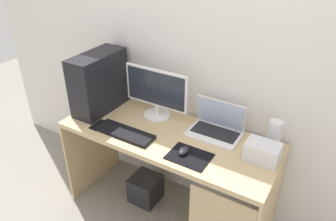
{
  "coord_description": "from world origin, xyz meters",
  "views": [
    {
      "loc": [
        0.94,
        -1.56,
        1.97
      ],
      "look_at": [
        0.0,
        0.0,
        0.93
      ],
      "focal_mm": 34.41,
      "sensor_mm": 36.0,
      "label": 1
    }
  ],
  "objects_px": {
    "mouse_left": "(184,151)",
    "subwoofer": "(146,188)",
    "monitor": "(156,93)",
    "speaker": "(274,135)",
    "pc_tower": "(99,82)",
    "laptop": "(216,127)",
    "projector": "(262,152)",
    "cell_phone": "(99,125)",
    "keyboard": "(125,133)"
  },
  "relations": [
    {
      "from": "speaker",
      "to": "cell_phone",
      "type": "height_order",
      "value": "speaker"
    },
    {
      "from": "speaker",
      "to": "mouse_left",
      "type": "distance_m",
      "value": 0.57
    },
    {
      "from": "keyboard",
      "to": "subwoofer",
      "type": "xyz_separation_m",
      "value": [
        0.02,
        0.18,
        -0.65
      ]
    },
    {
      "from": "cell_phone",
      "to": "monitor",
      "type": "bearing_deg",
      "value": 49.67
    },
    {
      "from": "mouse_left",
      "to": "cell_phone",
      "type": "relative_size",
      "value": 0.74
    },
    {
      "from": "laptop",
      "to": "subwoofer",
      "type": "relative_size",
      "value": 1.58
    },
    {
      "from": "laptop",
      "to": "mouse_left",
      "type": "distance_m",
      "value": 0.33
    },
    {
      "from": "keyboard",
      "to": "subwoofer",
      "type": "bearing_deg",
      "value": 85.0
    },
    {
      "from": "speaker",
      "to": "subwoofer",
      "type": "xyz_separation_m",
      "value": [
        -0.88,
        -0.18,
        -0.73
      ]
    },
    {
      "from": "pc_tower",
      "to": "speaker",
      "type": "xyz_separation_m",
      "value": [
        1.27,
        0.17,
        -0.12
      ]
    },
    {
      "from": "monitor",
      "to": "mouse_left",
      "type": "relative_size",
      "value": 5.21
    },
    {
      "from": "pc_tower",
      "to": "monitor",
      "type": "bearing_deg",
      "value": 15.88
    },
    {
      "from": "cell_phone",
      "to": "pc_tower",
      "type": "bearing_deg",
      "value": 125.95
    },
    {
      "from": "keyboard",
      "to": "projector",
      "type": "bearing_deg",
      "value": 13.29
    },
    {
      "from": "pc_tower",
      "to": "mouse_left",
      "type": "xyz_separation_m",
      "value": [
        0.82,
        -0.18,
        -0.2
      ]
    },
    {
      "from": "pc_tower",
      "to": "laptop",
      "type": "xyz_separation_m",
      "value": [
        0.89,
        0.14,
        -0.18
      ]
    },
    {
      "from": "subwoofer",
      "to": "keyboard",
      "type": "bearing_deg",
      "value": -95.0
    },
    {
      "from": "mouse_left",
      "to": "cell_phone",
      "type": "xyz_separation_m",
      "value": [
        -0.67,
        -0.03,
        -0.02
      ]
    },
    {
      "from": "speaker",
      "to": "subwoofer",
      "type": "bearing_deg",
      "value": -168.29
    },
    {
      "from": "speaker",
      "to": "subwoofer",
      "type": "height_order",
      "value": "speaker"
    },
    {
      "from": "mouse_left",
      "to": "pc_tower",
      "type": "bearing_deg",
      "value": 167.8
    },
    {
      "from": "mouse_left",
      "to": "subwoofer",
      "type": "distance_m",
      "value": 0.8
    },
    {
      "from": "monitor",
      "to": "projector",
      "type": "height_order",
      "value": "monitor"
    },
    {
      "from": "mouse_left",
      "to": "cell_phone",
      "type": "bearing_deg",
      "value": -177.53
    },
    {
      "from": "monitor",
      "to": "laptop",
      "type": "bearing_deg",
      "value": 2.72
    },
    {
      "from": "speaker",
      "to": "cell_phone",
      "type": "distance_m",
      "value": 1.18
    },
    {
      "from": "mouse_left",
      "to": "cell_phone",
      "type": "distance_m",
      "value": 0.67
    },
    {
      "from": "speaker",
      "to": "projector",
      "type": "relative_size",
      "value": 0.98
    },
    {
      "from": "pc_tower",
      "to": "mouse_left",
      "type": "relative_size",
      "value": 4.74
    },
    {
      "from": "pc_tower",
      "to": "projector",
      "type": "distance_m",
      "value": 1.26
    },
    {
      "from": "projector",
      "to": "keyboard",
      "type": "xyz_separation_m",
      "value": [
        -0.87,
        -0.21,
        -0.05
      ]
    },
    {
      "from": "monitor",
      "to": "laptop",
      "type": "height_order",
      "value": "monitor"
    },
    {
      "from": "speaker",
      "to": "pc_tower",
      "type": "bearing_deg",
      "value": -172.39
    },
    {
      "from": "mouse_left",
      "to": "subwoofer",
      "type": "relative_size",
      "value": 0.43
    },
    {
      "from": "cell_phone",
      "to": "projector",
      "type": "bearing_deg",
      "value": 11.07
    },
    {
      "from": "pc_tower",
      "to": "projector",
      "type": "xyz_separation_m",
      "value": [
        1.25,
        0.01,
        -0.16
      ]
    },
    {
      "from": "monitor",
      "to": "keyboard",
      "type": "relative_size",
      "value": 1.19
    },
    {
      "from": "pc_tower",
      "to": "monitor",
      "type": "xyz_separation_m",
      "value": [
        0.43,
        0.12,
        -0.03
      ]
    },
    {
      "from": "monitor",
      "to": "subwoofer",
      "type": "distance_m",
      "value": 0.84
    },
    {
      "from": "speaker",
      "to": "subwoofer",
      "type": "distance_m",
      "value": 1.16
    },
    {
      "from": "pc_tower",
      "to": "projector",
      "type": "relative_size",
      "value": 2.27
    },
    {
      "from": "pc_tower",
      "to": "cell_phone",
      "type": "height_order",
      "value": "pc_tower"
    },
    {
      "from": "laptop",
      "to": "projector",
      "type": "xyz_separation_m",
      "value": [
        0.35,
        -0.13,
        0.01
      ]
    },
    {
      "from": "laptop",
      "to": "cell_phone",
      "type": "relative_size",
      "value": 2.7
    },
    {
      "from": "pc_tower",
      "to": "subwoofer",
      "type": "relative_size",
      "value": 2.05
    },
    {
      "from": "monitor",
      "to": "projector",
      "type": "distance_m",
      "value": 0.84
    },
    {
      "from": "pc_tower",
      "to": "monitor",
      "type": "distance_m",
      "value": 0.44
    },
    {
      "from": "cell_phone",
      "to": "subwoofer",
      "type": "xyz_separation_m",
      "value": [
        0.24,
        0.19,
        -0.64
      ]
    },
    {
      "from": "monitor",
      "to": "speaker",
      "type": "relative_size",
      "value": 2.56
    },
    {
      "from": "speaker",
      "to": "keyboard",
      "type": "xyz_separation_m",
      "value": [
        -0.89,
        -0.37,
        -0.09
      ]
    }
  ]
}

